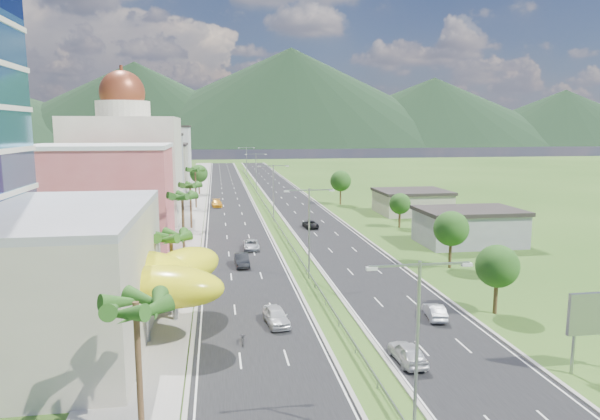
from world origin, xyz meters
name	(u,v)px	position (x,y,z in m)	size (l,w,h in m)	color
ground	(326,305)	(0.00, 0.00, 0.00)	(500.00, 500.00, 0.00)	#2D5119
road_left	(229,196)	(-7.50, 90.00, 0.02)	(11.00, 260.00, 0.04)	black
road_right	(285,195)	(7.50, 90.00, 0.02)	(11.00, 260.00, 0.04)	black
sidewalk_left	(193,196)	(-17.00, 90.00, 0.06)	(7.00, 260.00, 0.12)	gray
median_guardrail	(264,202)	(0.00, 71.99, 0.62)	(0.10, 216.06, 0.76)	gray
streetlight_median_a	(417,335)	(0.00, -25.00, 6.75)	(6.04, 0.25, 11.00)	gray
streetlight_median_b	(309,224)	(0.00, 10.00, 6.75)	(6.04, 0.25, 11.00)	gray
streetlight_median_c	(273,187)	(0.00, 50.00, 6.75)	(6.04, 0.25, 11.00)	gray
streetlight_median_d	(256,169)	(0.00, 95.00, 6.75)	(6.04, 0.25, 11.00)	gray
streetlight_median_e	(247,159)	(0.00, 140.00, 6.75)	(6.04, 0.25, 11.00)	gray
lime_canopy	(115,277)	(-20.00, -4.00, 4.99)	(18.00, 15.00, 7.40)	yellow
pink_shophouse	(102,198)	(-28.00, 32.00, 7.50)	(20.00, 15.00, 15.00)	#CB5355
domed_building	(126,163)	(-28.00, 55.00, 11.35)	(20.00, 20.00, 28.70)	beige
midrise_grey	(148,170)	(-27.00, 80.00, 8.00)	(16.00, 15.00, 16.00)	gray
midrise_beige	(158,169)	(-27.00, 102.00, 6.50)	(16.00, 15.00, 13.00)	#9E9882
midrise_white	(165,156)	(-27.00, 125.00, 9.00)	(16.00, 15.00, 18.00)	silver
billboard	(600,315)	(17.00, -18.00, 4.42)	(5.20, 0.35, 6.20)	gray
shed_near	(469,228)	(28.00, 25.00, 2.50)	(15.00, 10.00, 5.00)	gray
shed_far	(412,203)	(30.00, 55.00, 2.20)	(14.00, 12.00, 4.40)	#9E9882
palm_tree_a	(136,310)	(-15.50, -22.00, 8.02)	(3.60, 3.60, 9.10)	#47301C
palm_tree_b	(171,239)	(-15.50, 2.00, 7.06)	(3.60, 3.60, 8.10)	#47301C
palm_tree_c	(182,199)	(-15.50, 22.00, 8.50)	(3.60, 3.60, 9.60)	#47301C
palm_tree_d	(190,187)	(-15.50, 45.00, 7.54)	(3.60, 3.60, 8.60)	#47301C
palm_tree_e	(195,171)	(-15.50, 70.00, 8.31)	(3.60, 3.60, 9.40)	#47301C
leafy_tree_lfar	(199,174)	(-15.50, 95.00, 5.58)	(4.90, 4.90, 8.05)	#47301C
leafy_tree_ra	(497,266)	(16.00, -5.00, 4.78)	(4.20, 4.20, 6.90)	#47301C
leafy_tree_rb	(451,229)	(19.00, 12.00, 5.18)	(4.55, 4.55, 7.47)	#47301C
leafy_tree_rc	(400,204)	(22.00, 40.00, 4.37)	(3.85, 3.85, 6.33)	#47301C
leafy_tree_rd	(341,181)	(18.00, 70.00, 5.58)	(4.90, 4.90, 8.05)	#47301C
mountain_ridge	(291,146)	(60.00, 450.00, 0.00)	(860.00, 140.00, 90.00)	black
car_white_near_left	(276,316)	(-5.67, -4.69, 0.85)	(1.92, 4.76, 1.62)	silver
car_dark_left	(242,260)	(-7.78, 16.95, 0.86)	(1.74, 4.99, 1.64)	black
car_silver_mid_left	(251,245)	(-5.94, 26.44, 0.74)	(2.31, 5.01, 1.39)	#A3A7AB
car_yellow_far_left	(217,203)	(-10.86, 70.65, 0.83)	(2.22, 5.46, 1.58)	orange
car_white_near_right	(408,352)	(3.56, -14.30, 0.84)	(1.89, 4.70, 1.60)	silver
car_silver_right	(435,311)	(9.54, -5.49, 0.74)	(1.48, 4.25, 1.40)	#B4B5BC
car_dark_far_right	(310,224)	(5.84, 42.15, 0.71)	(2.24, 4.85, 1.35)	black
motorcycle	(243,337)	(-8.96, -8.62, 0.59)	(0.52, 1.73, 1.10)	black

